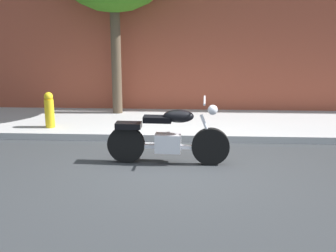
{
  "coord_description": "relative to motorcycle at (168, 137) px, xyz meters",
  "views": [
    {
      "loc": [
        0.24,
        -7.1,
        2.62
      ],
      "look_at": [
        -0.14,
        0.23,
        0.67
      ],
      "focal_mm": 47.69,
      "sensor_mm": 36.0,
      "label": 1
    }
  ],
  "objects": [
    {
      "name": "motorcycle",
      "position": [
        0.0,
        0.0,
        0.0
      ],
      "size": [
        2.12,
        0.7,
        1.15
      ],
      "color": "black",
      "rests_on": "ground"
    },
    {
      "name": "ground_plane",
      "position": [
        0.14,
        -0.24,
        -0.47
      ],
      "size": [
        60.0,
        60.0,
        0.0
      ],
      "primitive_type": "plane",
      "color": "#303335"
    },
    {
      "name": "fire_hydrant",
      "position": [
        -2.62,
        1.78,
        -0.02
      ],
      "size": [
        0.2,
        0.2,
        0.91
      ],
      "color": "gold",
      "rests_on": "ground"
    },
    {
      "name": "sidewalk",
      "position": [
        0.14,
        2.47,
        -0.4
      ],
      "size": [
        24.01,
        2.4,
        0.14
      ],
      "primitive_type": "cube",
      "color": "#A8A8A8",
      "rests_on": "ground"
    }
  ]
}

